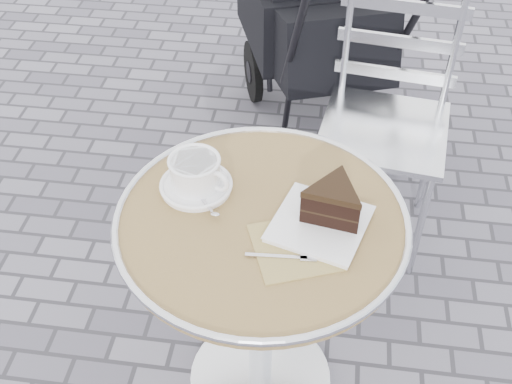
# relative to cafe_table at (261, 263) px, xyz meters

# --- Properties ---
(ground) EXTENTS (80.00, 80.00, 0.00)m
(ground) POSITION_rel_cafe_table_xyz_m (0.00, 0.00, -0.57)
(ground) COLOR slate
(ground) RESTS_ON ground
(cafe_table) EXTENTS (0.72, 0.72, 0.74)m
(cafe_table) POSITION_rel_cafe_table_xyz_m (0.00, 0.00, 0.00)
(cafe_table) COLOR silver
(cafe_table) RESTS_ON ground
(cappuccino_set) EXTENTS (0.18, 0.20, 0.09)m
(cappuccino_set) POSITION_rel_cafe_table_xyz_m (-0.18, 0.08, 0.21)
(cappuccino_set) COLOR white
(cappuccino_set) RESTS_ON cafe_table
(cake_plate_set) EXTENTS (0.32, 0.33, 0.11)m
(cake_plate_set) POSITION_rel_cafe_table_xyz_m (0.16, 0.00, 0.22)
(cake_plate_set) COLOR #9F8457
(cake_plate_set) RESTS_ON cafe_table
(bistro_chair) EXTENTS (0.47, 0.47, 0.94)m
(bistro_chair) POSITION_rel_cafe_table_xyz_m (0.34, 0.82, 0.01)
(bistro_chair) COLOR silver
(bistro_chair) RESTS_ON ground
(baby_stroller) EXTENTS (0.79, 1.14, 1.09)m
(baby_stroller) POSITION_rel_cafe_table_xyz_m (0.05, 1.40, -0.08)
(baby_stroller) COLOR black
(baby_stroller) RESTS_ON ground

